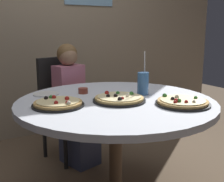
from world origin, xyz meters
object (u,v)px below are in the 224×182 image
at_px(pizza_veggie, 58,103).
at_px(pizza_pepperoni, 182,102).
at_px(diner_child, 74,111).
at_px(pizza_cheese, 119,99).
at_px(soda_cup, 143,83).
at_px(dining_table, 116,112).
at_px(sauce_bowl, 83,91).
at_px(plate_small, 46,94).
at_px(chair_wooden, 63,102).

distance_m(pizza_veggie, pizza_pepperoni, 0.77).
xyz_separation_m(diner_child, pizza_cheese, (-0.02, -0.80, 0.28)).
bearing_deg(soda_cup, dining_table, -171.75).
bearing_deg(sauce_bowl, diner_child, 75.26).
bearing_deg(diner_child, plate_small, -134.45).
relative_size(chair_wooden, soda_cup, 3.10).
bearing_deg(diner_child, sauce_bowl, -104.74).
distance_m(pizza_cheese, pizza_pepperoni, 0.40).
height_order(pizza_cheese, pizza_pepperoni, same).
bearing_deg(soda_cup, pizza_cheese, -162.34).
xyz_separation_m(pizza_cheese, plate_small, (-0.35, 0.42, -0.01)).
height_order(pizza_cheese, plate_small, pizza_cheese).
bearing_deg(chair_wooden, diner_child, -77.31).
xyz_separation_m(dining_table, pizza_veggie, (-0.39, 0.04, 0.10)).
bearing_deg(diner_child, pizza_pepperoni, -75.75).
distance_m(diner_child, soda_cup, 0.83).
relative_size(chair_wooden, sauce_bowl, 13.57).
height_order(diner_child, pizza_pepperoni, diner_child).
bearing_deg(plate_small, sauce_bowl, -20.94).
bearing_deg(pizza_veggie, pizza_pepperoni, -27.84).
distance_m(dining_table, diner_child, 0.78).
distance_m(pizza_veggie, sauce_bowl, 0.37).
distance_m(chair_wooden, pizza_pepperoni, 1.31).
bearing_deg(plate_small, diner_child, 45.55).
height_order(pizza_pepperoni, sauce_bowl, pizza_pepperoni).
height_order(dining_table, diner_child, diner_child).
height_order(pizza_veggie, pizza_cheese, same).
bearing_deg(diner_child, pizza_cheese, -91.36).
height_order(soda_cup, sauce_bowl, soda_cup).
xyz_separation_m(dining_table, chair_wooden, (-0.02, 0.94, -0.13)).
distance_m(pizza_veggie, plate_small, 0.34).
bearing_deg(dining_table, pizza_pepperoni, -47.45).
relative_size(chair_wooden, diner_child, 0.88).
distance_m(pizza_veggie, soda_cup, 0.64).
height_order(sauce_bowl, plate_small, sauce_bowl).
xyz_separation_m(dining_table, soda_cup, (0.25, 0.04, 0.17)).
xyz_separation_m(pizza_pepperoni, soda_cup, (-0.04, 0.35, 0.06)).
bearing_deg(diner_child, chair_wooden, 102.69).
xyz_separation_m(dining_table, pizza_pepperoni, (0.29, -0.32, 0.10)).
bearing_deg(pizza_pepperoni, pizza_cheese, 136.81).
relative_size(dining_table, pizza_cheese, 3.81).
bearing_deg(pizza_cheese, pizza_veggie, 167.81).
relative_size(pizza_pepperoni, sauce_bowl, 4.85).
height_order(dining_table, pizza_cheese, pizza_cheese).
bearing_deg(pizza_veggie, pizza_cheese, -12.19).
distance_m(soda_cup, sauce_bowl, 0.44).
bearing_deg(sauce_bowl, plate_small, 159.06).
bearing_deg(pizza_cheese, chair_wooden, 91.23).
xyz_separation_m(diner_child, soda_cup, (0.23, -0.72, 0.35)).
relative_size(pizza_cheese, sauce_bowl, 4.92).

